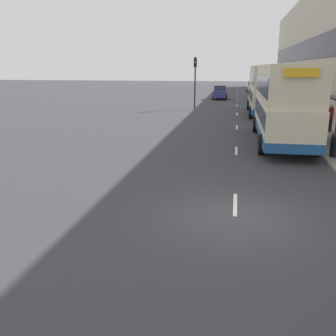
{
  "coord_description": "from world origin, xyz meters",
  "views": [
    {
      "loc": [
        -0.11,
        -10.18,
        4.16
      ],
      "look_at": [
        -5.45,
        19.34,
        -3.93
      ],
      "focal_mm": 40.0,
      "sensor_mm": 36.0,
      "label": 1
    }
  ],
  "objects_px": {
    "double_decker_bus_ahead": "(265,89)",
    "car_2": "(259,96)",
    "pedestrian_at_shelter": "(330,118)",
    "car_1": "(220,92)",
    "double_decker_bus_near": "(284,102)",
    "car_0": "(253,87)",
    "traffic_light_far_kerb": "(195,74)"
  },
  "relations": [
    {
      "from": "double_decker_bus_near",
      "to": "pedestrian_at_shelter",
      "type": "xyz_separation_m",
      "value": [
        3.42,
        3.74,
        -1.25
      ]
    },
    {
      "from": "double_decker_bus_ahead",
      "to": "car_2",
      "type": "distance_m",
      "value": 12.01
    },
    {
      "from": "car_0",
      "to": "car_1",
      "type": "bearing_deg",
      "value": -106.54
    },
    {
      "from": "pedestrian_at_shelter",
      "to": "car_1",
      "type": "bearing_deg",
      "value": 107.41
    },
    {
      "from": "car_1",
      "to": "car_2",
      "type": "distance_m",
      "value": 6.6
    },
    {
      "from": "double_decker_bus_near",
      "to": "car_2",
      "type": "distance_m",
      "value": 25.54
    },
    {
      "from": "double_decker_bus_near",
      "to": "double_decker_bus_ahead",
      "type": "distance_m",
      "value": 13.58
    },
    {
      "from": "traffic_light_far_kerb",
      "to": "car_1",
      "type": "bearing_deg",
      "value": 80.55
    },
    {
      "from": "car_1",
      "to": "pedestrian_at_shelter",
      "type": "height_order",
      "value": "pedestrian_at_shelter"
    },
    {
      "from": "car_2",
      "to": "pedestrian_at_shelter",
      "type": "height_order",
      "value": "pedestrian_at_shelter"
    },
    {
      "from": "double_decker_bus_ahead",
      "to": "double_decker_bus_near",
      "type": "bearing_deg",
      "value": -89.67
    },
    {
      "from": "car_1",
      "to": "pedestrian_at_shelter",
      "type": "relative_size",
      "value": 2.5
    },
    {
      "from": "pedestrian_at_shelter",
      "to": "traffic_light_far_kerb",
      "type": "xyz_separation_m",
      "value": [
        -10.29,
        13.84,
        2.45
      ]
    },
    {
      "from": "double_decker_bus_ahead",
      "to": "pedestrian_at_shelter",
      "type": "relative_size",
      "value": 5.98
    },
    {
      "from": "car_2",
      "to": "double_decker_bus_near",
      "type": "bearing_deg",
      "value": -90.08
    },
    {
      "from": "car_2",
      "to": "car_1",
      "type": "bearing_deg",
      "value": 137.27
    },
    {
      "from": "car_1",
      "to": "pedestrian_at_shelter",
      "type": "distance_m",
      "value": 27.51
    },
    {
      "from": "car_1",
      "to": "double_decker_bus_near",
      "type": "bearing_deg",
      "value": 99.12
    },
    {
      "from": "double_decker_bus_near",
      "to": "car_1",
      "type": "relative_size",
      "value": 2.39
    },
    {
      "from": "car_2",
      "to": "double_decker_bus_ahead",
      "type": "bearing_deg",
      "value": -90.54
    },
    {
      "from": "double_decker_bus_near",
      "to": "car_0",
      "type": "relative_size",
      "value": 2.32
    },
    {
      "from": "car_2",
      "to": "pedestrian_at_shelter",
      "type": "bearing_deg",
      "value": -81.16
    },
    {
      "from": "double_decker_bus_near",
      "to": "car_0",
      "type": "height_order",
      "value": "double_decker_bus_near"
    },
    {
      "from": "double_decker_bus_near",
      "to": "car_0",
      "type": "distance_m",
      "value": 46.7
    },
    {
      "from": "double_decker_bus_near",
      "to": "car_1",
      "type": "distance_m",
      "value": 30.4
    },
    {
      "from": "car_0",
      "to": "pedestrian_at_shelter",
      "type": "relative_size",
      "value": 2.59
    },
    {
      "from": "car_0",
      "to": "car_2",
      "type": "xyz_separation_m",
      "value": [
        -0.11,
        -21.18,
        -0.03
      ]
    },
    {
      "from": "car_0",
      "to": "car_2",
      "type": "height_order",
      "value": "car_0"
    },
    {
      "from": "double_decker_bus_ahead",
      "to": "car_0",
      "type": "bearing_deg",
      "value": 89.61
    },
    {
      "from": "car_0",
      "to": "pedestrian_at_shelter",
      "type": "height_order",
      "value": "pedestrian_at_shelter"
    },
    {
      "from": "car_1",
      "to": "traffic_light_far_kerb",
      "type": "distance_m",
      "value": 12.83
    },
    {
      "from": "car_2",
      "to": "pedestrian_at_shelter",
      "type": "xyz_separation_m",
      "value": [
        3.38,
        -21.77,
        0.17
      ]
    }
  ]
}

